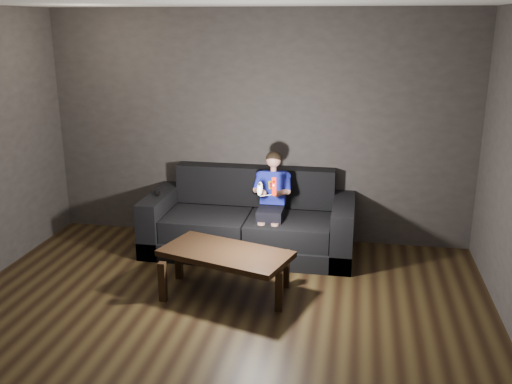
# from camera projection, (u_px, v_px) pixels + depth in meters

# --- Properties ---
(floor) EXTENTS (5.00, 5.00, 0.00)m
(floor) POSITION_uv_depth(u_px,v_px,m) (205.00, 343.00, 4.70)
(floor) COLOR black
(floor) RESTS_ON ground
(back_wall) EXTENTS (5.00, 0.04, 2.70)m
(back_wall) POSITION_uv_depth(u_px,v_px,m) (258.00, 127.00, 6.67)
(back_wall) COLOR #342F2E
(back_wall) RESTS_ON ground
(sofa) EXTENTS (2.35, 1.01, 0.91)m
(sofa) POSITION_uv_depth(u_px,v_px,m) (250.00, 226.00, 6.52)
(sofa) COLOR black
(sofa) RESTS_ON floor
(child) EXTENTS (0.41, 0.51, 1.02)m
(child) POSITION_uv_depth(u_px,v_px,m) (272.00, 193.00, 6.29)
(child) COLOR black
(child) RESTS_ON sofa
(wii_remote_red) EXTENTS (0.06, 0.08, 0.19)m
(wii_remote_red) POSITION_uv_depth(u_px,v_px,m) (274.00, 186.00, 5.85)
(wii_remote_red) COLOR red
(wii_remote_red) RESTS_ON child
(nunchuk_white) EXTENTS (0.07, 0.10, 0.16)m
(nunchuk_white) POSITION_uv_depth(u_px,v_px,m) (260.00, 189.00, 5.89)
(nunchuk_white) COLOR white
(nunchuk_white) RESTS_ON child
(wii_remote_black) EXTENTS (0.07, 0.15, 0.03)m
(wii_remote_black) POSITION_uv_depth(u_px,v_px,m) (158.00, 193.00, 6.52)
(wii_remote_black) COLOR black
(wii_remote_black) RESTS_ON sofa
(coffee_table) EXTENTS (1.34, 0.94, 0.44)m
(coffee_table) POSITION_uv_depth(u_px,v_px,m) (226.00, 257.00, 5.45)
(coffee_table) COLOR black
(coffee_table) RESTS_ON floor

